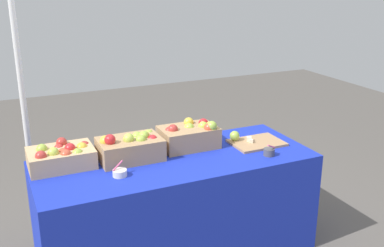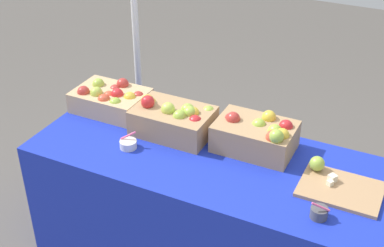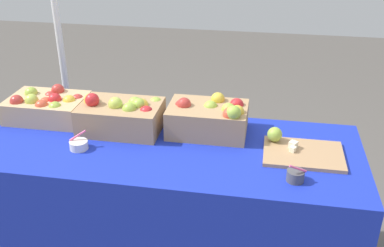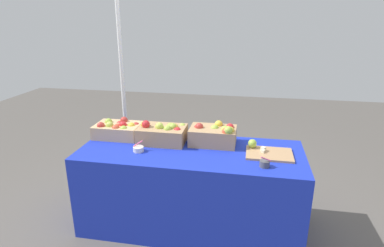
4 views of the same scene
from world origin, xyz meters
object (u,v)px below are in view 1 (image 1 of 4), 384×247
Objects in this scene: apple_crate_right at (190,135)px; cutting_board_front at (253,141)px; apple_crate_left at (62,156)px; sample_bowl_near at (269,152)px; sample_bowl_mid at (120,173)px; apple_crate_middle at (130,147)px; tent_pole at (23,102)px.

cutting_board_front is at bearing -16.98° from apple_crate_right.
apple_crate_left is 4.42× the size of sample_bowl_near.
cutting_board_front is at bearing 7.67° from sample_bowl_mid.
sample_bowl_mid is at bearing 174.37° from sample_bowl_near.
sample_bowl_mid is at bearing -121.67° from apple_crate_middle.
cutting_board_front is 4.00× the size of sample_bowl_near.
apple_crate_middle is 0.95m from sample_bowl_near.
tent_pole is at bearing 147.38° from sample_bowl_near.
tent_pole is at bearing 105.94° from apple_crate_left.
cutting_board_front is 1.06m from sample_bowl_mid.
sample_bowl_mid is at bearing -44.77° from apple_crate_left.
sample_bowl_mid is (0.30, -0.30, -0.05)m from apple_crate_left.
sample_bowl_near is at bearing -41.50° from apple_crate_right.
apple_crate_middle is 0.28m from sample_bowl_mid.
apple_crate_right is 0.19× the size of tent_pole.
apple_crate_left is at bearing 135.23° from sample_bowl_mid.
apple_crate_right is 0.67m from sample_bowl_mid.
apple_crate_right is 4.39× the size of sample_bowl_mid.
apple_crate_left is at bearing 173.47° from cutting_board_front.
cutting_board_front is at bearing -6.53° from apple_crate_left.
sample_bowl_mid is 0.04× the size of tent_pole.
apple_crate_left is at bearing 163.35° from sample_bowl_near.
apple_crate_middle reaches higher than cutting_board_front.
cutting_board_front is (0.91, -0.09, -0.07)m from apple_crate_middle.
tent_pole reaches higher than apple_crate_left.
apple_crate_left is 0.99× the size of apple_crate_middle.
apple_crate_middle and apple_crate_right have the same top height.
sample_bowl_mid is at bearing -172.33° from cutting_board_front.
sample_bowl_near is 1.02× the size of sample_bowl_mid.
apple_crate_right is at bearing 138.50° from sample_bowl_near.
apple_crate_middle is 1.04× the size of apple_crate_right.
tent_pole is (-1.06, 0.57, 0.23)m from apple_crate_right.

